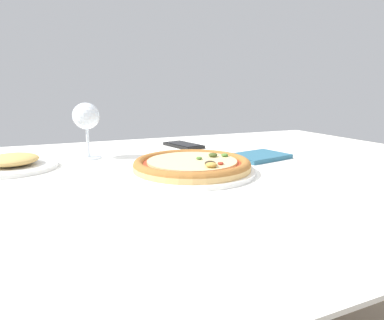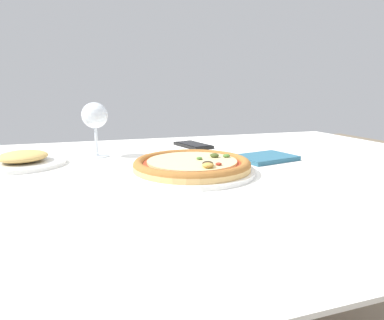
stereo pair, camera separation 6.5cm
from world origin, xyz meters
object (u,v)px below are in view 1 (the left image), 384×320
object	(u,v)px
pizza_plate	(192,166)
wine_glass_far_left	(86,118)
cell_phone	(183,145)
dining_table	(199,197)
side_plate	(13,163)

from	to	relation	value
pizza_plate	wine_glass_far_left	distance (m)	0.34
pizza_plate	cell_phone	bearing A→B (deg)	71.87
pizza_plate	cell_phone	distance (m)	0.35
dining_table	cell_phone	size ratio (longest dim) A/B	9.47
dining_table	side_plate	size ratio (longest dim) A/B	7.47
dining_table	cell_phone	xyz separation A→B (m)	(0.07, 0.29, 0.08)
cell_phone	wine_glass_far_left	bearing A→B (deg)	-165.97
cell_phone	dining_table	bearing A→B (deg)	-103.85
wine_glass_far_left	cell_phone	distance (m)	0.34
dining_table	cell_phone	world-z (taller)	cell_phone
pizza_plate	cell_phone	size ratio (longest dim) A/B	1.82
dining_table	cell_phone	bearing A→B (deg)	76.15
dining_table	wine_glass_far_left	distance (m)	0.37
dining_table	pizza_plate	distance (m)	0.11
cell_phone	pizza_plate	bearing A→B (deg)	-108.13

